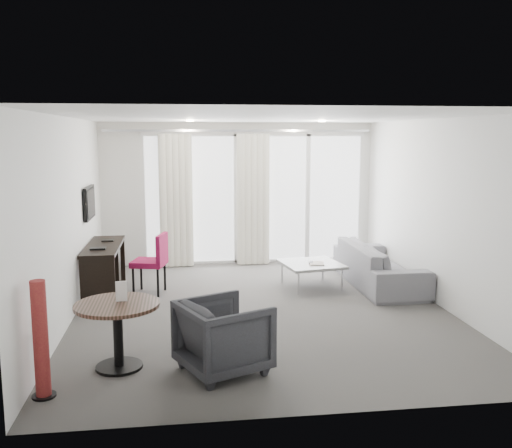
{
  "coord_description": "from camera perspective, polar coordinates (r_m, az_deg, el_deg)",
  "views": [
    {
      "loc": [
        -1.09,
        -7.45,
        2.37
      ],
      "look_at": [
        0.0,
        0.6,
        1.1
      ],
      "focal_mm": 40.0,
      "sensor_mm": 36.0,
      "label": 1
    }
  ],
  "objects": [
    {
      "name": "terrace_slab",
      "position": [
        12.27,
        -1.06,
        -2.54
      ],
      "size": [
        5.6,
        3.0,
        0.12
      ],
      "primitive_type": "cube",
      "color": "#4D4D50",
      "rests_on": "ground"
    },
    {
      "name": "window_panel",
      "position": [
        10.59,
        -0.12,
        2.54
      ],
      "size": [
        4.0,
        0.02,
        2.38
      ],
      "primitive_type": null,
      "color": "white",
      "rests_on": "ground"
    },
    {
      "name": "red_lamp",
      "position": [
        5.58,
        -20.73,
        -10.76
      ],
      "size": [
        0.25,
        0.25,
        1.09
      ],
      "primitive_type": "cylinder",
      "rotation": [
        0.0,
        0.0,
        -0.15
      ],
      "color": "maroon",
      "rests_on": "floor"
    },
    {
      "name": "rattan_chair_a",
      "position": [
        12.17,
        2.51,
        -0.59
      ],
      "size": [
        0.58,
        0.58,
        0.74
      ],
      "primitive_type": null,
      "rotation": [
        0.0,
        0.0,
        0.15
      ],
      "color": "brown",
      "rests_on": "terrace_slab"
    },
    {
      "name": "tub_armchair",
      "position": [
        5.84,
        -3.26,
        -11.16
      ],
      "size": [
        1.06,
        1.05,
        0.74
      ],
      "primitive_type": "imported",
      "rotation": [
        0.0,
        0.0,
        2.0
      ],
      "color": "#28282C",
      "rests_on": "floor"
    },
    {
      "name": "sofa",
      "position": [
        9.31,
        12.18,
        -4.0
      ],
      "size": [
        0.88,
        2.25,
        0.66
      ],
      "primitive_type": "imported",
      "rotation": [
        0.0,
        0.0,
        1.57
      ],
      "color": "slate",
      "rests_on": "floor"
    },
    {
      "name": "wall_right",
      "position": [
        8.34,
        17.86,
        1.08
      ],
      "size": [
        0.0,
        6.0,
        2.6
      ],
      "primitive_type": "cube",
      "color": "silver",
      "rests_on": "ground"
    },
    {
      "name": "floor",
      "position": [
        7.89,
        0.59,
        -8.59
      ],
      "size": [
        5.0,
        6.0,
        0.0
      ],
      "primitive_type": "cube",
      "color": "#4B4845",
      "rests_on": "ground"
    },
    {
      "name": "curtain_track",
      "position": [
        10.33,
        -1.67,
        9.32
      ],
      "size": [
        4.8,
        0.04,
        0.04
      ],
      "primitive_type": null,
      "color": "#B2B2B7",
      "rests_on": "ceiling"
    },
    {
      "name": "downlight_b",
      "position": [
        9.34,
        6.59,
        10.17
      ],
      "size": [
        0.12,
        0.12,
        0.02
      ],
      "primitive_type": "cylinder",
      "color": "#FFE0B2",
      "rests_on": "ceiling"
    },
    {
      "name": "round_table",
      "position": [
        6.09,
        -13.62,
        -10.81
      ],
      "size": [
        0.98,
        0.98,
        0.69
      ],
      "primitive_type": null,
      "rotation": [
        0.0,
        0.0,
        -0.15
      ],
      "color": "#3E281E",
      "rests_on": "floor"
    },
    {
      "name": "ceiling",
      "position": [
        7.53,
        0.62,
        10.63
      ],
      "size": [
        5.0,
        6.0,
        0.0
      ],
      "primitive_type": "cube",
      "color": "white",
      "rests_on": "ground"
    },
    {
      "name": "curtain_left",
      "position": [
        10.34,
        -8.0,
        2.3
      ],
      "size": [
        0.6,
        0.2,
        2.38
      ],
      "primitive_type": null,
      "color": "silver",
      "rests_on": "ground"
    },
    {
      "name": "curtain_right",
      "position": [
        10.42,
        -0.28,
        2.44
      ],
      "size": [
        0.6,
        0.2,
        2.38
      ],
      "primitive_type": null,
      "color": "silver",
      "rests_on": "ground"
    },
    {
      "name": "desk_chair",
      "position": [
        8.74,
        -10.66,
        -3.9
      ],
      "size": [
        0.6,
        0.58,
        0.92
      ],
      "primitive_type": null,
      "rotation": [
        0.0,
        0.0,
        -0.25
      ],
      "color": "maroon",
      "rests_on": "floor"
    },
    {
      "name": "tv",
      "position": [
        9.06,
        -16.33,
        2.06
      ],
      "size": [
        0.05,
        0.8,
        0.5
      ],
      "primitive_type": null,
      "color": "black",
      "rests_on": "wall_left"
    },
    {
      "name": "wall_left",
      "position": [
        7.66,
        -18.24,
        0.41
      ],
      "size": [
        0.0,
        6.0,
        2.6
      ],
      "primitive_type": "cube",
      "color": "silver",
      "rests_on": "ground"
    },
    {
      "name": "magazine",
      "position": [
        8.93,
        6.06,
        -4.17
      ],
      "size": [
        0.26,
        0.32,
        0.02
      ],
      "primitive_type": null,
      "rotation": [
        0.0,
        0.0,
        -0.14
      ],
      "color": "gray",
      "rests_on": "coffee_table"
    },
    {
      "name": "downlight_a",
      "position": [
        9.06,
        -6.61,
        10.22
      ],
      "size": [
        0.12,
        0.12,
        0.02
      ],
      "primitive_type": "cylinder",
      "color": "#FFE0B2",
      "rests_on": "ceiling"
    },
    {
      "name": "rattan_table",
      "position": [
        11.75,
        2.61,
        -1.6
      ],
      "size": [
        0.56,
        0.56,
        0.47
      ],
      "primitive_type": null,
      "rotation": [
        0.0,
        0.0,
        -0.2
      ],
      "color": "brown",
      "rests_on": "terrace_slab"
    },
    {
      "name": "rattan_chair_b",
      "position": [
        12.53,
        7.11,
        -0.09
      ],
      "size": [
        0.66,
        0.66,
        0.87
      ],
      "primitive_type": null,
      "rotation": [
        0.0,
        0.0,
        -0.12
      ],
      "color": "brown",
      "rests_on": "terrace_slab"
    },
    {
      "name": "remote",
      "position": [
        8.98,
        5.53,
        -4.09
      ],
      "size": [
        0.1,
        0.17,
        0.02
      ],
      "primitive_type": null,
      "rotation": [
        0.0,
        0.0,
        -0.32
      ],
      "color": "black",
      "rests_on": "coffee_table"
    },
    {
      "name": "window_frame",
      "position": [
        10.58,
        -0.11,
        2.53
      ],
      "size": [
        4.1,
        0.06,
        2.44
      ],
      "primitive_type": null,
      "color": "white",
      "rests_on": "ground"
    },
    {
      "name": "menu_card",
      "position": [
        6.04,
        -13.29,
        -7.22
      ],
      "size": [
        0.11,
        0.03,
        0.21
      ],
      "primitive_type": null,
      "rotation": [
        0.0,
        0.0,
        0.08
      ],
      "color": "white",
      "rests_on": "round_table"
    },
    {
      "name": "coffee_table",
      "position": [
        9.03,
        5.54,
        -5.1
      ],
      "size": [
        1.0,
        1.0,
        0.39
      ],
      "primitive_type": null,
      "rotation": [
        0.0,
        0.0,
        0.17
      ],
      "color": "gray",
      "rests_on": "floor"
    },
    {
      "name": "balustrade",
      "position": [
        13.6,
        -1.77,
        0.97
      ],
      "size": [
        5.5,
        0.06,
        1.05
      ],
      "primitive_type": null,
      "color": "#B2B2B7",
      "rests_on": "terrace_slab"
    },
    {
      "name": "wall_front",
      "position": [
        4.71,
        5.91,
        -4.29
      ],
      "size": [
        5.0,
        0.0,
        2.6
      ],
      "primitive_type": "cube",
      "color": "silver",
      "rests_on": "ground"
    },
    {
      "name": "desk",
      "position": [
        8.91,
        -14.92,
        -4.39
      ],
      "size": [
        0.49,
        1.58,
        0.74
      ],
      "primitive_type": null,
      "color": "black",
      "rests_on": "floor"
    }
  ]
}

